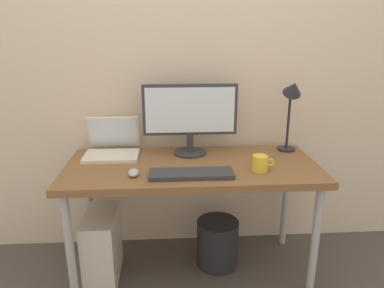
% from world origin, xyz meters
% --- Properties ---
extents(ground_plane, '(6.00, 6.00, 0.00)m').
position_xyz_m(ground_plane, '(0.00, 0.00, 0.00)').
color(ground_plane, '#4C4742').
extents(back_wall, '(4.40, 0.04, 2.60)m').
position_xyz_m(back_wall, '(0.00, 0.37, 1.30)').
color(back_wall, beige).
rests_on(back_wall, ground_plane).
extents(desk, '(1.43, 0.63, 0.70)m').
position_xyz_m(desk, '(0.00, 0.00, 0.64)').
color(desk, brown).
rests_on(desk, ground_plane).
extents(monitor, '(0.56, 0.20, 0.43)m').
position_xyz_m(monitor, '(0.00, 0.18, 0.95)').
color(monitor, '#333338').
rests_on(monitor, desk).
extents(laptop, '(0.32, 0.28, 0.22)m').
position_xyz_m(laptop, '(-0.47, 0.20, 0.76)').
color(laptop, silver).
rests_on(laptop, desk).
extents(desk_lamp, '(0.11, 0.16, 0.46)m').
position_xyz_m(desk_lamp, '(0.61, 0.18, 1.03)').
color(desk_lamp, '#232328').
rests_on(desk_lamp, desk).
extents(keyboard, '(0.44, 0.14, 0.02)m').
position_xyz_m(keyboard, '(-0.02, -0.17, 0.71)').
color(keyboard, '#333338').
rests_on(keyboard, desk).
extents(mouse, '(0.06, 0.09, 0.03)m').
position_xyz_m(mouse, '(-0.32, -0.15, 0.72)').
color(mouse, '#B2B2B7').
rests_on(mouse, desk).
extents(coffee_mug, '(0.12, 0.08, 0.09)m').
position_xyz_m(coffee_mug, '(0.36, -0.12, 0.75)').
color(coffee_mug, yellow).
rests_on(coffee_mug, desk).
extents(computer_tower, '(0.18, 0.36, 0.42)m').
position_xyz_m(computer_tower, '(-0.53, -0.04, 0.21)').
color(computer_tower, silver).
rests_on(computer_tower, ground_plane).
extents(wastebasket, '(0.26, 0.26, 0.30)m').
position_xyz_m(wastebasket, '(0.16, 0.05, 0.15)').
color(wastebasket, '#232328').
rests_on(wastebasket, ground_plane).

